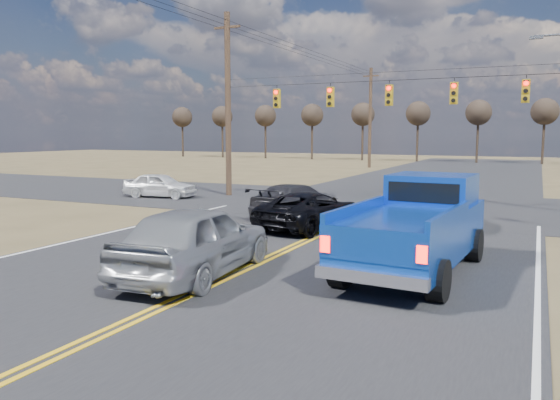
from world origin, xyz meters
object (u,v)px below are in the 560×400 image
at_px(white_car_queue, 454,210).
at_px(cross_car_west, 160,185).
at_px(pickup_truck, 417,227).
at_px(black_suv, 311,210).
at_px(dgrey_car_queue, 296,200).
at_px(silver_suv, 196,240).

height_order(white_car_queue, cross_car_west, cross_car_west).
relative_size(pickup_truck, white_car_queue, 1.66).
bearing_deg(pickup_truck, white_car_queue, 94.55).
bearing_deg(black_suv, cross_car_west, -16.73).
relative_size(black_suv, dgrey_car_queue, 1.01).
distance_m(pickup_truck, white_car_queue, 7.31).
xyz_separation_m(pickup_truck, dgrey_car_queue, (-6.42, 7.04, -0.46)).
bearing_deg(pickup_truck, cross_car_west, 151.21).
xyz_separation_m(pickup_truck, silver_suv, (-4.79, -2.74, -0.26)).
xyz_separation_m(pickup_truck, black_suv, (-4.79, 4.68, -0.48)).
bearing_deg(silver_suv, white_car_queue, -120.11).
xyz_separation_m(dgrey_car_queue, cross_car_west, (-9.47, 3.17, -0.02)).
bearing_deg(pickup_truck, black_suv, 139.61).
bearing_deg(silver_suv, pickup_truck, -155.22).
bearing_deg(pickup_truck, silver_suv, -146.33).
height_order(silver_suv, dgrey_car_queue, silver_suv).
relative_size(white_car_queue, cross_car_west, 0.98).
xyz_separation_m(black_suv, cross_car_west, (-11.10, 5.53, 0.00)).
bearing_deg(cross_car_west, black_suv, -125.48).
xyz_separation_m(silver_suv, black_suv, (-0.00, 7.41, -0.22)).
distance_m(silver_suv, cross_car_west, 17.05).
height_order(pickup_truck, white_car_queue, pickup_truck).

